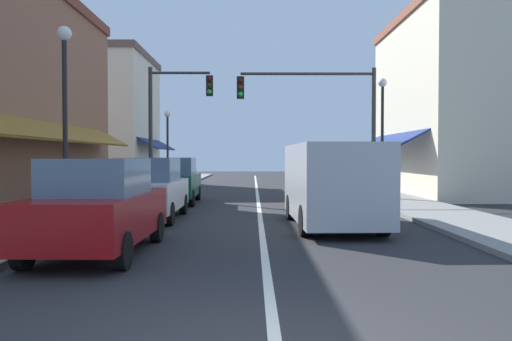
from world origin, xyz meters
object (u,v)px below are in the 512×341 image
object	(u,v)px
street_lamp_right_mid	(382,119)
parked_car_second_left	(149,189)
parked_car_nearest_left	(99,207)
traffic_signal_left_corner	(171,112)
parked_car_third_left	(174,181)
traffic_signal_mast_arm	(325,108)
street_lamp_left_far	(168,136)
van_in_lane	(332,182)
street_lamp_left_near	(65,94)

from	to	relation	value
street_lamp_right_mid	parked_car_second_left	bearing A→B (deg)	-143.56
parked_car_nearest_left	traffic_signal_left_corner	world-z (taller)	traffic_signal_left_corner
parked_car_nearest_left	parked_car_third_left	size ratio (longest dim) A/B	1.00
traffic_signal_mast_arm	street_lamp_left_far	distance (m)	10.39
parked_car_second_left	street_lamp_left_far	xyz separation A→B (m)	(-1.72, 13.51, 2.08)
parked_car_nearest_left	parked_car_third_left	xyz separation A→B (m)	(-0.20, 10.33, 0.00)
street_lamp_left_far	traffic_signal_mast_arm	bearing A→B (deg)	-42.41
parked_car_nearest_left	street_lamp_left_far	size ratio (longest dim) A/B	0.95
parked_car_third_left	traffic_signal_left_corner	world-z (taller)	traffic_signal_left_corner
traffic_signal_mast_arm	traffic_signal_left_corner	xyz separation A→B (m)	(-6.63, 1.75, 0.00)
street_lamp_left_far	traffic_signal_left_corner	bearing A→B (deg)	-79.04
parked_car_second_left	street_lamp_left_far	world-z (taller)	street_lamp_left_far
parked_car_third_left	street_lamp_left_far	xyz separation A→B (m)	(-1.65, 8.41, 2.08)
van_in_lane	street_lamp_left_far	size ratio (longest dim) A/B	1.21
parked_car_second_left	van_in_lane	distance (m)	5.23
parked_car_third_left	traffic_signal_left_corner	distance (m)	4.36
parked_car_nearest_left	traffic_signal_mast_arm	bearing A→B (deg)	64.70
parked_car_second_left	traffic_signal_mast_arm	bearing A→B (deg)	47.61
parked_car_nearest_left	street_lamp_left_far	xyz separation A→B (m)	(-1.85, 18.74, 2.08)
parked_car_second_left	parked_car_third_left	xyz separation A→B (m)	(-0.07, 5.10, 0.00)
street_lamp_left_near	street_lamp_left_far	world-z (taller)	street_lamp_left_near
street_lamp_left_near	street_lamp_right_mid	size ratio (longest dim) A/B	1.01
parked_car_third_left	van_in_lane	bearing A→B (deg)	-53.82
traffic_signal_left_corner	street_lamp_left_near	xyz separation A→B (m)	(-0.96, -10.27, -0.45)
street_lamp_right_mid	traffic_signal_left_corner	bearing A→B (deg)	166.07
parked_car_third_left	street_lamp_right_mid	world-z (taller)	street_lamp_right_mid
traffic_signal_left_corner	street_lamp_right_mid	xyz separation A→B (m)	(8.92, -2.21, -0.46)
traffic_signal_mast_arm	traffic_signal_left_corner	world-z (taller)	traffic_signal_left_corner
traffic_signal_mast_arm	street_lamp_right_mid	world-z (taller)	traffic_signal_mast_arm
van_in_lane	street_lamp_right_mid	distance (m)	8.55
van_in_lane	traffic_signal_mast_arm	world-z (taller)	traffic_signal_mast_arm
traffic_signal_left_corner	street_lamp_left_far	size ratio (longest dim) A/B	1.34
parked_car_second_left	van_in_lane	size ratio (longest dim) A/B	0.78
traffic_signal_left_corner	street_lamp_left_near	bearing A→B (deg)	-95.32
parked_car_second_left	street_lamp_right_mid	world-z (taller)	street_lamp_right_mid
parked_car_nearest_left	street_lamp_right_mid	world-z (taller)	street_lamp_right_mid
traffic_signal_left_corner	street_lamp_left_far	world-z (taller)	traffic_signal_left_corner
parked_car_third_left	street_lamp_right_mid	distance (m)	8.69
parked_car_third_left	street_lamp_left_near	bearing A→B (deg)	-103.74
traffic_signal_mast_arm	street_lamp_right_mid	bearing A→B (deg)	-11.34
traffic_signal_left_corner	street_lamp_right_mid	distance (m)	9.20
parked_car_nearest_left	street_lamp_left_far	distance (m)	18.95
traffic_signal_left_corner	parked_car_second_left	bearing A→B (deg)	-85.15
parked_car_nearest_left	van_in_lane	size ratio (longest dim) A/B	0.79
street_lamp_left_near	street_lamp_left_far	xyz separation A→B (m)	(-0.06, 15.50, -0.39)
traffic_signal_left_corner	street_lamp_left_far	distance (m)	5.39
van_in_lane	street_lamp_right_mid	bearing A→B (deg)	65.49
parked_car_second_left	parked_car_third_left	distance (m)	5.10
parked_car_second_left	traffic_signal_left_corner	distance (m)	8.81
parked_car_third_left	traffic_signal_mast_arm	distance (m)	6.82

